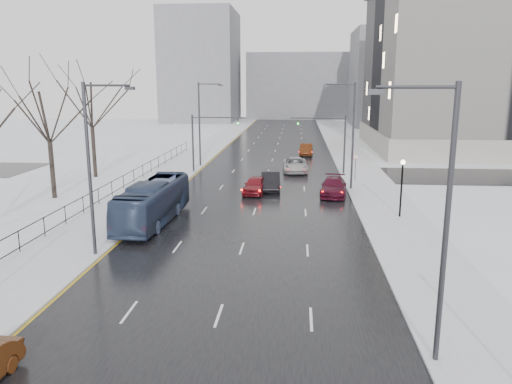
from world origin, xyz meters
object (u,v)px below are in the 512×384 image
(streetlight_r_near, at_px, (441,213))
(no_uturn_sign, at_px, (356,160))
(tree_park_e, at_px, (96,178))
(streetlight_l_near, at_px, (93,161))
(sedan_center_near, at_px, (255,185))
(mast_signal_left, at_px, (202,136))
(sedan_right_cross, at_px, (295,165))
(sedan_right_distant, at_px, (306,149))
(sedan_right_near, at_px, (271,181))
(streetlight_r_mid, at_px, (351,131))
(bus, at_px, (153,202))
(sedan_right_far, at_px, (334,187))
(tree_park_d, at_px, (55,199))
(lamppost_r_mid, at_px, (402,180))
(mast_signal_right, at_px, (335,138))
(streetlight_l_far, at_px, (201,120))

(streetlight_r_near, height_order, no_uturn_sign, streetlight_r_near)
(tree_park_e, bearing_deg, streetlight_l_near, -67.31)
(tree_park_e, xyz_separation_m, sedan_center_near, (17.70, -6.42, 0.82))
(mast_signal_left, height_order, sedan_right_cross, mast_signal_left)
(streetlight_r_near, distance_m, sedan_right_distant, 53.05)
(no_uturn_sign, xyz_separation_m, sedan_center_near, (-9.70, -6.42, -1.48))
(sedan_right_near, bearing_deg, sedan_right_cross, 73.64)
(sedan_right_near, bearing_deg, tree_park_e, 162.30)
(streetlight_r_mid, bearing_deg, streetlight_l_near, -129.24)
(sedan_center_near, relative_size, sedan_right_near, 0.91)
(streetlight_r_near, bearing_deg, mast_signal_left, 112.18)
(bus, bearing_deg, mast_signal_left, 93.02)
(no_uturn_sign, bearing_deg, sedan_right_far, -111.59)
(streetlight_l_near, xyz_separation_m, sedan_right_cross, (11.22, 29.20, -4.77))
(streetlight_r_mid, xyz_separation_m, bus, (-15.17, -12.66, -4.07))
(streetlight_r_near, distance_m, sedan_right_near, 30.52)
(tree_park_d, xyz_separation_m, streetlight_r_near, (25.97, -24.00, 5.62))
(bus, bearing_deg, no_uturn_sign, 47.91)
(streetlight_r_mid, distance_m, sedan_right_near, 8.80)
(bus, xyz_separation_m, sedan_right_distant, (11.50, 35.36, -0.70))
(bus, bearing_deg, sedan_right_cross, 67.41)
(tree_park_e, relative_size, streetlight_l_near, 1.35)
(lamppost_r_mid, xyz_separation_m, mast_signal_left, (-18.33, 18.00, 1.16))
(sedan_center_near, xyz_separation_m, sedan_right_near, (1.31, 1.66, 0.05))
(sedan_right_cross, bearing_deg, no_uturn_sign, -42.97)
(sedan_center_near, xyz_separation_m, sedan_right_distant, (5.00, 25.12, 0.02))
(sedan_right_far, bearing_deg, no_uturn_sign, 75.19)
(sedan_right_distant, bearing_deg, mast_signal_right, -75.75)
(streetlight_r_mid, height_order, sedan_right_near, streetlight_r_mid)
(mast_signal_right, height_order, sedan_right_distant, mast_signal_right)
(streetlight_r_mid, height_order, sedan_center_near, streetlight_r_mid)
(tree_park_d, bearing_deg, mast_signal_left, 53.20)
(streetlight_l_far, bearing_deg, sedan_right_near, -54.90)
(tree_park_e, relative_size, streetlight_r_mid, 1.35)
(tree_park_e, xyz_separation_m, streetlight_l_far, (10.03, 8.00, 5.62))
(streetlight_l_far, bearing_deg, lamppost_r_mid, -48.94)
(tree_park_d, distance_m, streetlight_r_near, 35.80)
(tree_park_d, xyz_separation_m, sedan_right_cross, (20.86, 15.20, 0.85))
(tree_park_e, xyz_separation_m, sedan_right_far, (24.78, -6.63, 0.83))
(sedan_right_cross, distance_m, sedan_right_far, 12.34)
(streetlight_l_far, bearing_deg, mast_signal_left, -78.13)
(streetlight_l_far, height_order, sedan_right_cross, streetlight_l_far)
(streetlight_l_near, xyz_separation_m, lamppost_r_mid, (19.17, 10.00, -2.67))
(streetlight_r_near, distance_m, bus, 23.40)
(sedan_center_near, relative_size, sedan_right_distant, 0.94)
(tree_park_e, relative_size, sedan_right_cross, 2.32)
(streetlight_l_far, xyz_separation_m, sedan_right_cross, (11.22, -2.80, -4.77))
(tree_park_e, relative_size, streetlight_l_far, 1.35)
(sedan_right_near, bearing_deg, streetlight_l_near, -118.63)
(sedan_right_cross, relative_size, sedan_right_far, 1.08)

